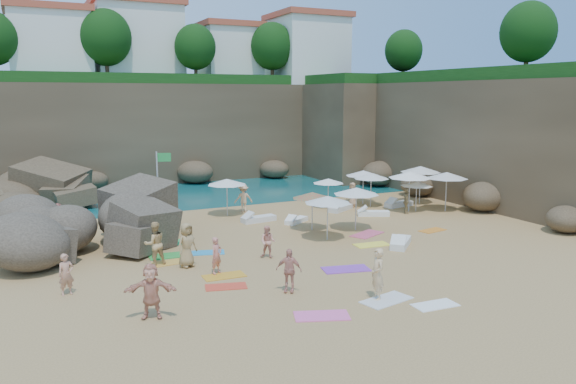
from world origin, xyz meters
name	(u,v)px	position (x,y,z in m)	size (l,w,h in m)	color
ground	(277,246)	(0.00, 0.00, 0.00)	(120.00, 120.00, 0.00)	tan
seawater	(147,171)	(0.00, 30.00, 0.00)	(120.00, 120.00, 0.00)	#0C4751
cliff_back	(180,131)	(2.00, 25.00, 4.00)	(44.00, 8.00, 8.00)	brown
cliff_right	(467,138)	(19.00, 8.00, 4.00)	(8.00, 30.00, 8.00)	brown
cliff_corner	(356,130)	(17.00, 20.00, 4.00)	(10.00, 12.00, 8.00)	brown
rock_promontory	(20,206)	(-11.00, 16.00, 0.00)	(12.00, 7.00, 2.00)	brown
clifftop_buildings	(186,47)	(2.96, 25.79, 11.24)	(28.48, 9.48, 7.00)	white
clifftop_trees	(230,42)	(4.78, 19.52, 11.26)	(35.60, 23.82, 4.40)	#11380F
rock_outcrop	(99,247)	(-7.69, 3.41, 0.00)	(6.88, 5.16, 2.75)	brown
flag_pole	(160,179)	(-4.02, 6.48, 2.63)	(0.80, 0.22, 4.12)	silver
parasol_0	(227,182)	(0.17, 7.58, 2.03)	(2.34, 2.34, 2.21)	silver
parasol_1	(363,173)	(9.52, 7.23, 2.03)	(2.34, 2.34, 2.21)	silver
parasol_2	(328,181)	(6.78, 7.06, 1.72)	(1.98, 1.98, 1.87)	silver
parasol_3	(417,184)	(11.13, 3.73, 1.73)	(1.99, 1.99, 1.88)	silver
parasol_4	(371,176)	(9.45, 6.21, 1.99)	(2.29, 2.29, 2.17)	silver
parasol_5	(356,191)	(5.12, 1.17, 2.11)	(2.43, 2.43, 2.29)	silver
parasol_6	(312,195)	(3.01, 2.14, 1.88)	(2.17, 2.17, 2.05)	silver
parasol_7	(410,175)	(10.71, 3.89, 2.28)	(2.63, 2.63, 2.48)	silver
parasol_8	(421,169)	(12.94, 5.66, 2.29)	(2.64, 2.64, 2.49)	silver
parasol_9	(328,200)	(2.75, 0.03, 2.03)	(2.34, 2.34, 2.21)	silver
parasol_11	(447,175)	(12.88, 3.06, 2.22)	(2.56, 2.56, 2.42)	silver
lounger_0	(296,220)	(3.03, 4.05, 0.13)	(1.65, 0.55, 0.26)	white
lounger_1	(373,213)	(7.99, 3.73, 0.15)	(1.87, 0.62, 0.29)	white
lounger_2	(340,208)	(7.01, 5.90, 0.15)	(1.97, 0.66, 0.31)	silver
lounger_3	(259,219)	(1.21, 5.21, 0.16)	(2.00, 0.67, 0.31)	silver
lounger_4	(399,204)	(11.06, 5.38, 0.15)	(1.99, 0.66, 0.31)	silver
lounger_5	(401,243)	(5.32, -2.52, 0.16)	(2.06, 0.69, 0.32)	silver
towel_1	(322,316)	(-2.26, -8.45, 0.02)	(1.78, 0.89, 0.03)	pink
towel_2	(224,276)	(-3.78, -3.21, 0.01)	(1.66, 0.83, 0.03)	orange
towel_3	(170,256)	(-5.03, 0.56, 0.02)	(1.85, 0.92, 0.03)	green
towel_4	(172,262)	(-5.21, -0.48, 0.01)	(1.55, 0.77, 0.03)	gold
towel_5	(387,300)	(0.48, -8.19, 0.02)	(1.87, 0.93, 0.03)	silver
towel_6	(346,269)	(1.05, -4.53, 0.02)	(1.92, 0.96, 0.03)	purple
towel_7	(226,287)	(-4.13, -4.43, 0.01)	(1.54, 0.77, 0.03)	red
towel_8	(207,253)	(-3.39, 0.32, 0.01)	(1.59, 0.80, 0.03)	#2590C7
towel_9	(367,234)	(5.12, 0.05, 0.02)	(1.92, 0.96, 0.03)	#D65377
towel_10	(432,230)	(8.72, -0.73, 0.01)	(1.49, 0.75, 0.03)	orange
towel_11	(169,244)	(-4.60, 2.58, 0.02)	(1.88, 0.94, 0.03)	#36BF5E
towel_12	(372,245)	(4.18, -1.78, 0.01)	(1.68, 0.84, 0.03)	#FFF243
towel_13	(435,305)	(1.71, -9.30, 0.01)	(1.56, 0.78, 0.03)	white
person_stand_0	(66,274)	(-9.56, -2.75, 0.76)	(0.56, 0.36, 1.52)	tan
person_stand_1	(155,244)	(-5.90, -0.53, 0.94)	(0.91, 0.71, 1.87)	tan
person_stand_2	(243,198)	(1.39, 8.07, 0.87)	(1.12, 0.46, 1.74)	#E8B483
person_stand_3	(406,202)	(10.15, 3.43, 0.74)	(0.87, 0.36, 1.48)	#A08350
person_stand_4	(352,195)	(8.31, 6.60, 0.79)	(0.78, 0.42, 1.59)	tan
person_stand_5	(58,221)	(-9.26, 6.20, 0.88)	(1.64, 0.47, 1.77)	#CA7565
person_stand_6	(377,274)	(0.24, -7.94, 0.92)	(0.67, 0.44, 1.84)	#E7BC83
person_lie_1	(289,287)	(-2.25, -5.97, 0.20)	(0.94, 1.61, 0.39)	tan
person_lie_2	(187,261)	(-4.76, -1.38, 0.25)	(0.90, 1.85, 0.49)	#A18250
person_lie_3	(152,311)	(-7.28, -6.26, 0.24)	(1.66, 1.79, 0.48)	#E19576
person_lie_4	(217,270)	(-3.95, -2.82, 0.18)	(0.54, 1.48, 0.35)	#C57362
person_lie_5	(268,252)	(-1.21, -1.67, 0.27)	(0.69, 1.42, 0.54)	#E49881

